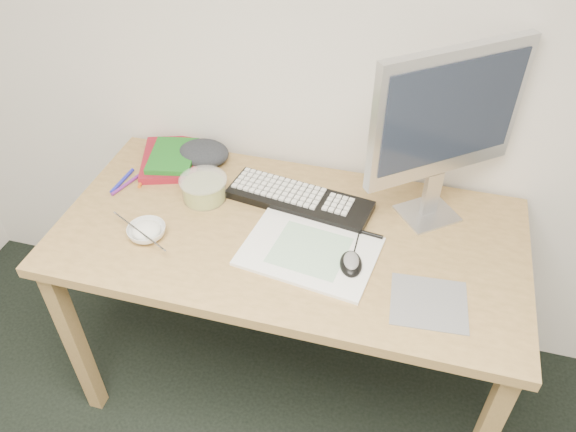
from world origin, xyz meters
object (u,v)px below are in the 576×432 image
monitor (447,119)px  rice_bowl (147,232)px  desk (289,251)px  sketchpad (310,251)px  keyboard (299,200)px

monitor → rice_bowl: monitor is taller
desk → monitor: monitor is taller
desk → sketchpad: (0.08, -0.07, 0.09)m
sketchpad → monitor: monitor is taller
desk → monitor: 0.61m
desk → rice_bowl: size_ratio=12.31×
keyboard → rice_bowl: (-0.40, -0.27, 0.00)m
monitor → desk: bearing=167.1°
keyboard → desk: bearing=-80.1°
keyboard → rice_bowl: 0.48m
desk → keyboard: 0.17m
rice_bowl → keyboard: bearing=34.2°
keyboard → sketchpad: bearing=-59.8°
rice_bowl → desk: bearing=18.1°
sketchpad → desk: bearing=146.3°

